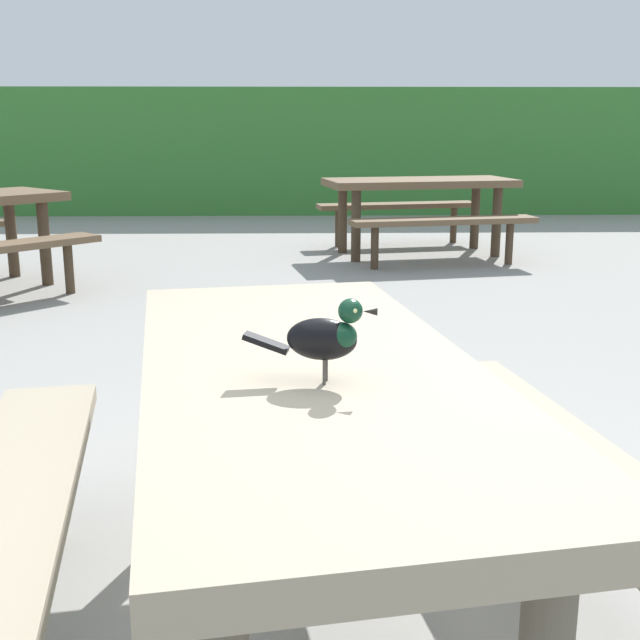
{
  "coord_description": "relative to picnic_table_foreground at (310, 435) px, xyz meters",
  "views": [
    {
      "loc": [
        0.01,
        -1.58,
        1.28
      ],
      "look_at": [
        0.06,
        0.21,
        0.84
      ],
      "focal_mm": 45.37,
      "sensor_mm": 36.0,
      "label": 1
    }
  ],
  "objects": [
    {
      "name": "picnic_table_foreground",
      "position": [
        0.0,
        0.0,
        0.0
      ],
      "size": [
        1.94,
        1.97,
        0.74
      ],
      "color": "gray",
      "rests_on": "ground"
    },
    {
      "name": "picnic_table_mid_right",
      "position": [
        1.14,
        6.09,
        0.0
      ],
      "size": [
        1.99,
        1.97,
        0.74
      ],
      "color": "brown",
      "rests_on": "ground"
    },
    {
      "name": "hedge_wall",
      "position": [
        -0.03,
        10.31,
        0.31
      ],
      "size": [
        28.0,
        1.57,
        1.74
      ],
      "primitive_type": "cube",
      "color": "#387A33",
      "rests_on": "ground"
    },
    {
      "name": "bird_grackle",
      "position": [
        0.03,
        -0.16,
        0.29
      ],
      "size": [
        0.29,
        0.1,
        0.18
      ],
      "color": "black",
      "rests_on": "picnic_table_foreground"
    }
  ]
}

